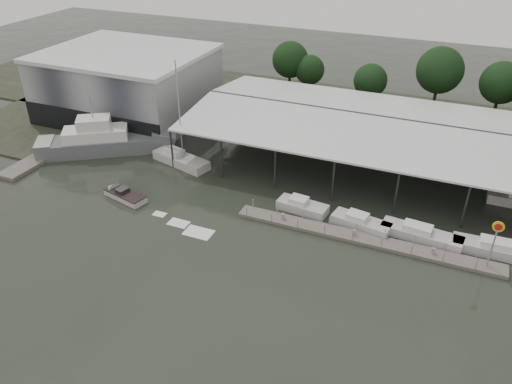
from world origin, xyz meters
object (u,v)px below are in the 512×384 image
at_px(white_sailboat, 180,159).
at_px(speedboat_underway, 122,194).
at_px(grey_trawler, 106,141).
at_px(shell_fuel_sign, 496,236).

height_order(white_sailboat, speedboat_underway, white_sailboat).
xyz_separation_m(white_sailboat, speedboat_underway, (-1.98, -10.27, -0.28)).
bearing_deg(grey_trawler, speedboat_underway, -78.47).
bearing_deg(grey_trawler, white_sailboat, -29.87).
bearing_deg(white_sailboat, shell_fuel_sign, 4.29).
distance_m(shell_fuel_sign, white_sailboat, 39.47).
xyz_separation_m(grey_trawler, white_sailboat, (11.50, 0.69, -0.91)).
xyz_separation_m(shell_fuel_sign, white_sailboat, (-38.58, 7.69, -3.26)).
height_order(grey_trawler, speedboat_underway, grey_trawler).
bearing_deg(speedboat_underway, grey_trawler, -31.34).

